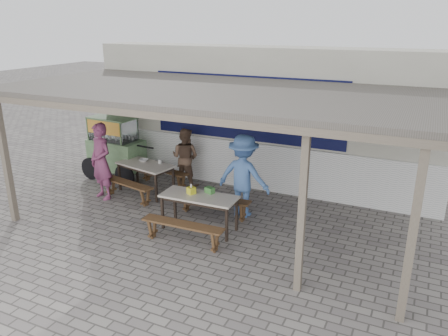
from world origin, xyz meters
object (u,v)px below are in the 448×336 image
at_px(tissue_box, 191,190).
at_px(condiment_bowl, 144,160).
at_px(patron_right_table, 243,176).
at_px(vendor_cart, 115,146).
at_px(condiment_jar, 160,162).
at_px(patron_wall_side, 185,157).
at_px(bench_right_street, 183,228).
at_px(bench_left_street, 127,187).
at_px(bench_left_wall, 163,173).
at_px(patron_street_side, 101,161).
at_px(bench_right_wall, 214,201).
at_px(table_right, 199,199).
at_px(donation_box, 210,190).
at_px(table_left, 145,167).

bearing_deg(tissue_box, condiment_bowl, 147.12).
distance_m(tissue_box, condiment_bowl, 2.55).
xyz_separation_m(patron_right_table, condiment_bowl, (-2.86, 0.37, -0.14)).
height_order(vendor_cart, condiment_jar, vendor_cart).
bearing_deg(patron_wall_side, bench_right_street, 118.04).
height_order(bench_left_street, bench_right_street, same).
xyz_separation_m(bench_right_street, patron_wall_side, (-1.55, 2.80, 0.42)).
relative_size(bench_left_wall, vendor_cart, 0.72).
relative_size(patron_street_side, condiment_bowl, 8.47).
distance_m(vendor_cart, patron_wall_side, 1.99).
xyz_separation_m(bench_right_wall, vendor_cart, (-3.47, 1.04, 0.58)).
xyz_separation_m(vendor_cart, condiment_jar, (1.62, -0.33, -0.13)).
bearing_deg(tissue_box, bench_left_street, 163.63).
height_order(table_right, vendor_cart, vendor_cart).
height_order(bench_right_street, bench_right_wall, same).
xyz_separation_m(bench_right_wall, condiment_bowl, (-2.31, 0.70, 0.43)).
relative_size(vendor_cart, donation_box, 11.82).
relative_size(bench_left_wall, condiment_bowl, 7.10).
height_order(patron_street_side, donation_box, patron_street_side).
xyz_separation_m(bench_left_street, patron_wall_side, (0.77, 1.45, 0.43)).
bearing_deg(donation_box, patron_right_table, 63.97).
relative_size(bench_left_street, tissue_box, 10.90).
bearing_deg(bench_right_wall, patron_wall_side, 135.73).
relative_size(table_left, tissue_box, 10.82).
height_order(bench_right_street, tissue_box, tissue_box).
bearing_deg(bench_left_street, vendor_cart, 148.60).
height_order(table_left, tissue_box, tissue_box).
bearing_deg(patron_street_side, bench_left_wall, 74.23).
relative_size(bench_right_wall, patron_street_side, 0.90).
bearing_deg(patron_right_table, patron_wall_side, -25.59).
bearing_deg(patron_right_table, bench_right_street, 75.18).
distance_m(bench_right_street, patron_wall_side, 3.23).
relative_size(table_right, patron_wall_side, 1.03).
xyz_separation_m(table_left, patron_right_table, (2.71, -0.20, 0.24)).
bearing_deg(table_right, bench_right_street, -90.00).
relative_size(bench_left_wall, donation_box, 8.47).
distance_m(vendor_cart, patron_right_table, 4.09).
xyz_separation_m(vendor_cart, patron_right_table, (4.02, -0.71, -0.01)).
xyz_separation_m(tissue_box, donation_box, (0.32, 0.20, -0.01)).
xyz_separation_m(table_left, bench_left_street, (-0.12, -0.60, -0.33)).
distance_m(bench_right_wall, donation_box, 0.69).
bearing_deg(bench_left_wall, patron_street_side, -111.50).
relative_size(table_left, bench_right_street, 0.93).
distance_m(table_left, patron_wall_side, 1.07).
distance_m(bench_left_wall, vendor_cart, 1.55).
bearing_deg(bench_left_street, patron_wall_side, 73.65).
height_order(vendor_cart, condiment_bowl, vendor_cart).
relative_size(table_left, vendor_cart, 0.71).
distance_m(bench_right_wall, patron_right_table, 0.86).
relative_size(bench_right_street, patron_wall_side, 1.09).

